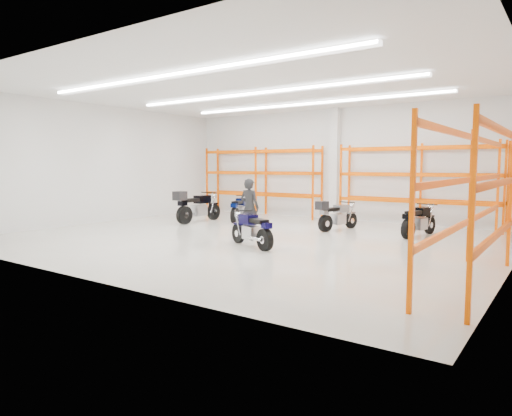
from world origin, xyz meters
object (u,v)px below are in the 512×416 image
Objects in this scene: motorcycle_back_b at (240,210)px; structural_column at (335,164)px; motorcycle_back_d at (418,222)px; standing_man at (249,207)px; motorcycle_main at (253,231)px; motorcycle_back_c at (335,216)px; motorcycle_back_a at (196,207)px.

structural_column is (2.76, 2.74, 1.78)m from motorcycle_back_b.
standing_man is (-4.33, -2.90, 0.43)m from motorcycle_back_d.
motorcycle_back_d is (3.11, 4.44, 0.01)m from motorcycle_main.
motorcycle_back_c is 0.44× the size of structural_column.
motorcycle_back_a is 8.14m from motorcycle_back_d.
motorcycle_back_b reaches higher than motorcycle_back_d.
structural_column is at bearing 45.57° from motorcycle_back_a.
motorcycle_back_b is 3.83m from standing_man.
motorcycle_back_a is at bearing -170.68° from motorcycle_back_d.
motorcycle_back_c is at bearing -64.12° from structural_column.
standing_man reaches higher than motorcycle_back_d.
standing_man is at bearing -146.19° from motorcycle_back_d.
motorcycle_main is 0.77× the size of motorcycle_back_a.
standing_man reaches higher than motorcycle_back_a.
motorcycle_back_b is 4.19m from motorcycle_back_c.
motorcycle_back_b reaches higher than motorcycle_main.
standing_man is (-1.66, -2.66, 0.40)m from motorcycle_back_c.
motorcycle_back_b is 0.98× the size of motorcycle_back_d.
motorcycle_back_a is 1.35× the size of standing_man.
standing_man is at bearing 128.27° from motorcycle_main.
structural_column reaches higher than motorcycle_main.
motorcycle_main is at bearing -32.40° from motorcycle_back_a.
motorcycle_back_c is at bearing -174.88° from motorcycle_back_d.
standing_man reaches higher than motorcycle_back_c.
motorcycle_back_c is at bearing 83.98° from motorcycle_main.
motorcycle_back_a is 1.74m from motorcycle_back_b.
structural_column is at bearing 97.84° from motorcycle_main.
motorcycle_back_a is 5.86m from structural_column.
motorcycle_back_a is 4.04m from standing_man.
motorcycle_back_b is 0.44× the size of structural_column.
motorcycle_back_d is at bearing -33.40° from structural_column.
motorcycle_back_b is 4.28m from structural_column.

